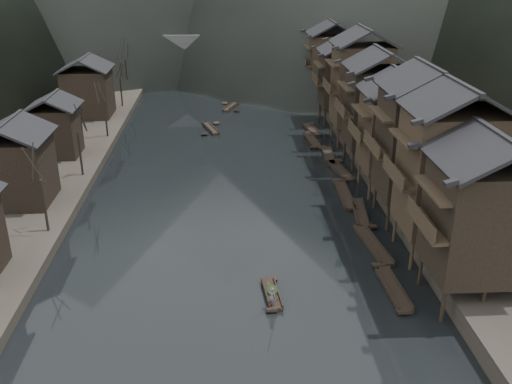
{
  "coord_description": "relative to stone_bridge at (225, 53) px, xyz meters",
  "views": [
    {
      "loc": [
        -0.46,
        -42.47,
        23.58
      ],
      "look_at": [
        2.38,
        7.36,
        2.5
      ],
      "focal_mm": 40.0,
      "sensor_mm": 36.0,
      "label": 1
    }
  ],
  "objects": [
    {
      "name": "cargo_heap",
      "position": [
        2.77,
        -78.43,
        -4.37
      ],
      "size": [
        1.02,
        1.33,
        0.61
      ],
      "primitive_type": "ellipsoid",
      "color": "black",
      "rests_on": "hero_sampan"
    },
    {
      "name": "left_houses",
      "position": [
        -20.5,
        -51.88,
        0.55
      ],
      "size": [
        8.1,
        53.2,
        8.73
      ],
      "color": "black",
      "rests_on": "left_bank"
    },
    {
      "name": "water",
      "position": [
        0.0,
        -72.0,
        -5.11
      ],
      "size": [
        300.0,
        300.0,
        0.0
      ],
      "primitive_type": "plane",
      "color": "black",
      "rests_on": "ground"
    },
    {
      "name": "bare_trees",
      "position": [
        -17.0,
        -46.47,
        1.23
      ],
      "size": [
        3.67,
        72.29,
        7.34
      ],
      "color": "black",
      "rests_on": "left_bank"
    },
    {
      "name": "boatman",
      "position": [
        2.62,
        -80.25,
        -3.89
      ],
      "size": [
        0.68,
        0.61,
        1.57
      ],
      "primitive_type": "imported",
      "rotation": [
        0.0,
        0.0,
        2.63
      ],
      "color": "slate",
      "rests_on": "hero_sampan"
    },
    {
      "name": "stone_bridge",
      "position": [
        0.0,
        0.0,
        0.0
      ],
      "size": [
        40.0,
        6.0,
        9.0
      ],
      "color": "#4C4C4F",
      "rests_on": "ground"
    },
    {
      "name": "stilt_houses",
      "position": [
        17.28,
        -53.13,
        3.6
      ],
      "size": [
        9.0,
        67.6,
        15.15
      ],
      "color": "black",
      "rests_on": "ground"
    },
    {
      "name": "moored_sampans",
      "position": [
        12.08,
        -57.09,
        -4.91
      ],
      "size": [
        3.3,
        48.25,
        0.47
      ],
      "color": "black",
      "rests_on": "water"
    },
    {
      "name": "right_bank",
      "position": [
        35.0,
        -32.0,
        -4.21
      ],
      "size": [
        40.0,
        200.0,
        1.8
      ],
      "primitive_type": "cube",
      "color": "#2D2823",
      "rests_on": "ground"
    },
    {
      "name": "midriver_boats",
      "position": [
        -2.3,
        -23.27,
        -4.91
      ],
      "size": [
        9.03,
        32.57,
        0.45
      ],
      "color": "black",
      "rests_on": "water"
    },
    {
      "name": "hero_sampan",
      "position": [
        2.75,
        -78.64,
        -4.91
      ],
      "size": [
        1.32,
        4.67,
        0.43
      ],
      "color": "black",
      "rests_on": "water"
    },
    {
      "name": "bamboo_pole",
      "position": [
        2.82,
        -80.25,
        -1.54
      ],
      "size": [
        1.18,
        2.35,
        3.14
      ],
      "primitive_type": "cylinder",
      "rotation": [
        0.69,
        0.0,
        -0.45
      ],
      "color": "#8C7A51",
      "rests_on": "boatman"
    }
  ]
}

